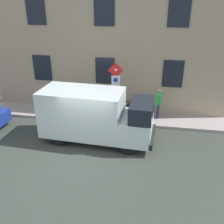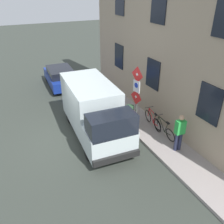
% 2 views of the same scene
% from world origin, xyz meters
% --- Properties ---
extents(ground_plane, '(80.00, 80.00, 0.00)m').
position_xyz_m(ground_plane, '(0.00, 0.00, 0.00)').
color(ground_plane, '#343A33').
extents(sidewalk_slab, '(1.68, 15.80, 0.14)m').
position_xyz_m(sidewalk_slab, '(3.44, 0.00, 0.07)').
color(sidewalk_slab, gray).
rests_on(sidewalk_slab, ground_plane).
extents(building_facade, '(0.75, 13.80, 7.95)m').
position_xyz_m(building_facade, '(4.63, 0.00, 3.98)').
color(building_facade, tan).
rests_on(building_facade, ground_plane).
extents(sign_post_stacked, '(0.18, 0.56, 3.13)m').
position_xyz_m(sign_post_stacked, '(2.80, -0.85, 2.17)').
color(sign_post_stacked, '#474C47').
rests_on(sign_post_stacked, sidewalk_slab).
extents(delivery_van, '(2.29, 5.43, 2.50)m').
position_xyz_m(delivery_van, '(0.90, -0.16, 1.33)').
color(delivery_van, silver).
rests_on(delivery_van, ground_plane).
extents(bicycle_black, '(0.46, 1.71, 0.89)m').
position_xyz_m(bicycle_black, '(3.73, -1.96, 0.51)').
color(bicycle_black, black).
rests_on(bicycle_black, sidewalk_slab).
extents(bicycle_red, '(0.46, 1.71, 0.89)m').
position_xyz_m(bicycle_red, '(3.73, -1.04, 0.51)').
color(bicycle_red, black).
rests_on(bicycle_red, sidewalk_slab).
extents(pedestrian, '(0.42, 0.30, 1.72)m').
position_xyz_m(pedestrian, '(3.61, -3.14, 1.07)').
color(pedestrian, '#262B47').
rests_on(pedestrian, sidewalk_slab).
extents(litter_bin, '(0.44, 0.44, 0.90)m').
position_xyz_m(litter_bin, '(2.94, -0.08, 0.59)').
color(litter_bin, '#2D5133').
rests_on(litter_bin, sidewalk_slab).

